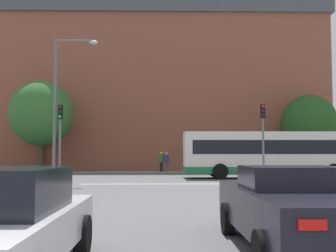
% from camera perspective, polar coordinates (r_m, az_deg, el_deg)
% --- Properties ---
extents(stop_line_strip, '(9.03, 0.30, 0.01)m').
position_cam_1_polar(stop_line_strip, '(22.81, -0.47, -7.86)').
color(stop_line_strip, silver).
rests_on(stop_line_strip, ground_plane).
extents(far_pavement, '(70.03, 2.50, 0.01)m').
position_cam_1_polar(far_pavement, '(37.35, -0.65, -6.25)').
color(far_pavement, gray).
rests_on(far_pavement, ground_plane).
extents(brick_civic_building, '(37.47, 13.86, 20.00)m').
position_cam_1_polar(brick_civic_building, '(48.53, -2.43, 4.59)').
color(brick_civic_building, brown).
rests_on(brick_civic_building, ground_plane).
extents(car_roadster_right, '(2.01, 4.93, 1.42)m').
position_cam_1_polar(car_roadster_right, '(7.57, 16.70, -10.56)').
color(car_roadster_right, black).
rests_on(car_roadster_right, ground_plane).
extents(bus_crossing_lead, '(11.73, 2.71, 3.05)m').
position_cam_1_polar(bus_crossing_lead, '(28.93, 13.88, -3.64)').
color(bus_crossing_lead, silver).
rests_on(bus_crossing_lead, ground_plane).
extents(traffic_light_near_right, '(0.26, 0.31, 4.46)m').
position_cam_1_polar(traffic_light_near_right, '(24.66, 12.76, -0.53)').
color(traffic_light_near_right, slate).
rests_on(traffic_light_near_right, ground_plane).
extents(traffic_light_near_left, '(0.26, 0.31, 4.35)m').
position_cam_1_polar(traffic_light_near_left, '(24.23, -14.42, -0.61)').
color(traffic_light_near_left, slate).
rests_on(traffic_light_near_left, ground_plane).
extents(street_lamp_junction, '(2.52, 0.36, 8.32)m').
position_cam_1_polar(street_lamp_junction, '(24.97, -14.18, 4.19)').
color(street_lamp_junction, slate).
rests_on(street_lamp_junction, ground_plane).
extents(pedestrian_waiting, '(0.35, 0.45, 1.66)m').
position_cam_1_polar(pedestrian_waiting, '(38.52, 11.85, -4.66)').
color(pedestrian_waiting, '#333851').
rests_on(pedestrian_waiting, ground_plane).
extents(pedestrian_walking_east, '(0.46, 0.38, 1.80)m').
position_cam_1_polar(pedestrian_walking_east, '(38.13, -0.91, -4.60)').
color(pedestrian_walking_east, black).
rests_on(pedestrian_walking_east, ground_plane).
extents(pedestrian_walking_west, '(0.43, 0.27, 1.76)m').
position_cam_1_polar(pedestrian_walking_west, '(37.89, -0.19, -4.65)').
color(pedestrian_walking_west, brown).
rests_on(pedestrian_walking_west, ground_plane).
extents(tree_by_building, '(5.59, 5.59, 8.15)m').
position_cam_1_polar(tree_by_building, '(39.20, -16.78, 1.65)').
color(tree_by_building, '#4C3823').
rests_on(tree_by_building, ground_plane).
extents(tree_kerbside, '(3.86, 3.86, 6.42)m').
position_cam_1_polar(tree_kerbside, '(42.64, -16.56, 0.10)').
color(tree_kerbside, '#4C3823').
rests_on(tree_kerbside, ground_plane).
extents(tree_distant, '(5.10, 5.10, 7.03)m').
position_cam_1_polar(tree_distant, '(40.63, 18.58, 0.27)').
color(tree_distant, '#4C3823').
rests_on(tree_distant, ground_plane).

